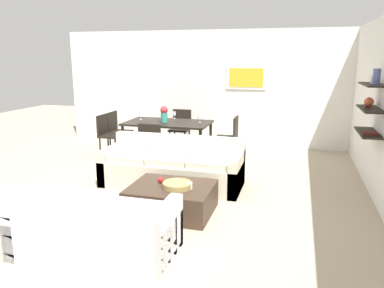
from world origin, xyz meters
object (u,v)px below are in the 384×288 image
Objects in this scene: sofa_beige at (173,168)px; candle_jar at (190,186)px; dining_chair_left_far at (117,128)px; wine_glass_right_far at (200,117)px; wine_glass_head at (174,114)px; dining_table at (168,125)px; loveseat_white at (95,229)px; coffee_table at (172,199)px; wine_glass_left_far at (141,114)px; decorative_bowl at (177,185)px; dining_chair_right_far at (230,135)px; apple_on_coffee_table at (161,180)px; dining_chair_foot at (152,143)px; centerpiece_vase at (164,113)px; dining_chair_left_near at (107,132)px; dining_chair_head at (181,126)px.

candle_jar is (0.62, -1.15, 0.13)m from sofa_beige.
wine_glass_right_far is at bearing -3.02° from dining_chair_left_far.
wine_glass_head is (1.29, 0.22, 0.35)m from dining_chair_left_far.
dining_table is at bearing 114.40° from candle_jar.
loveseat_white is at bearing -90.83° from wine_glass_right_far.
coffee_table is at bearing -82.92° from wine_glass_right_far.
wine_glass_left_far is (-1.26, 4.25, 0.57)m from loveseat_white.
decorative_bowl is 0.45× the size of dining_chair_right_far.
decorative_bowl is 3.93m from dining_chair_left_far.
candle_jar is 1.02× the size of apple_on_coffee_table.
dining_chair_right_far and dining_chair_foot have the same top height.
wine_glass_right_far is at bearing -26.03° from wine_glass_head.
dining_table is at bearing -90.00° from wine_glass_head.
coffee_table is 0.63× the size of dining_table.
candle_jar reaches higher than apple_on_coffee_table.
dining_table is 1.32m from dining_chair_left_far.
centerpiece_vase is (-0.74, 1.68, 0.64)m from sofa_beige.
dining_chair_left_near is 1.46m from dining_chair_foot.
coffee_table is at bearing -61.57° from dining_chair_foot.
wine_glass_right_far reaches higher than candle_jar.
dining_chair_right_far is (0.16, 3.10, 0.08)m from decorative_bowl.
centerpiece_vase reaches higher than loveseat_white.
wine_glass_right_far is (0.06, 4.25, 0.56)m from loveseat_white.
dining_table is 5.22× the size of centerpiece_vase.
dining_chair_head is (0.00, 0.92, -0.18)m from dining_table.
dining_chair_head is (-1.30, 3.78, 0.08)m from candle_jar.
sofa_beige is 14.77× the size of wine_glass_right_far.
sofa_beige is at bearing -49.73° from dining_chair_foot.
loveseat_white is at bearing -99.98° from apple_on_coffee_table.
dining_chair_left_far is at bearing 167.66° from centerpiece_vase.
sofa_beige is at bearing -72.65° from wine_glass_head.
dining_chair_head is at bearing 90.00° from wine_glass_head.
loveseat_white is 4.95× the size of centerpiece_vase.
wine_glass_right_far reaches higher than dining_chair_head.
dining_chair_foot is 1.41m from wine_glass_head.
dining_chair_left_near is at bearing 142.96° from sofa_beige.
centerpiece_vase reaches higher than dining_chair_head.
candle_jar is 3.61m from wine_glass_left_far.
wine_glass_right_far reaches higher than sofa_beige.
dining_table is (-1.13, 2.87, 0.26)m from decorative_bowl.
dining_chair_foot is 1.29m from wine_glass_left_far.
wine_glass_right_far is (-0.46, 2.99, 0.43)m from decorative_bowl.
loveseat_white is 20.16× the size of apple_on_coffee_table.
wine_glass_right_far reaches higher than loveseat_white.
dining_chair_left_far is at bearing 128.01° from decorative_bowl.
sofa_beige is at bearing -89.58° from wine_glass_right_far.
wine_glass_head is (0.00, 0.45, 0.17)m from dining_table.
dining_chair_right_far is 5.64× the size of wine_glass_head.
wine_glass_left_far is (-0.66, 0.13, 0.18)m from dining_table.
coffee_table is at bearing -74.60° from dining_chair_head.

